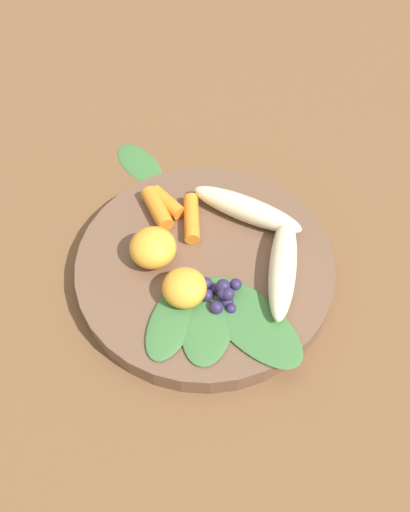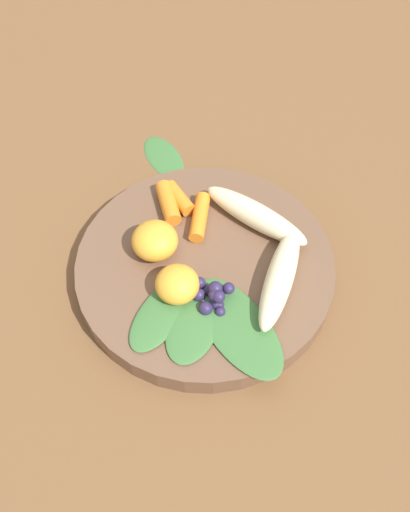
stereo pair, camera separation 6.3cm
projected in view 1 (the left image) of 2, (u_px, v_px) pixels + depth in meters
ground_plane at (205, 274)px, 0.66m from camera, size 2.40×2.40×0.00m
bowl at (205, 268)px, 0.65m from camera, size 0.29×0.29×0.03m
banana_peeled_left at (247, 209)px, 0.67m from camera, size 0.13×0.09×0.03m
banana_peeled_right at (283, 267)px, 0.62m from camera, size 0.05×0.14×0.03m
orange_segment_near at (184, 288)px, 0.60m from camera, size 0.05×0.05×0.03m
orange_segment_far at (153, 248)px, 0.63m from camera, size 0.05×0.05×0.04m
carrot_front at (191, 218)px, 0.67m from camera, size 0.02×0.06×0.02m
carrot_mid_left at (167, 202)px, 0.68m from camera, size 0.04×0.05×0.02m
carrot_mid_right at (157, 209)px, 0.67m from camera, size 0.04×0.06×0.02m
blueberry_pile at (220, 294)px, 0.60m from camera, size 0.05×0.04×0.03m
coconut_shred_patch at (218, 316)px, 0.60m from camera, size 0.05×0.05×0.00m
kale_leaf_left at (173, 319)px, 0.60m from camera, size 0.08×0.11×0.00m
kale_leaf_right at (206, 325)px, 0.59m from camera, size 0.07×0.10×0.00m
kale_leaf_rear at (251, 321)px, 0.60m from camera, size 0.13×0.14×0.00m
kale_leaf_stray at (139, 162)px, 0.76m from camera, size 0.08×0.09×0.01m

